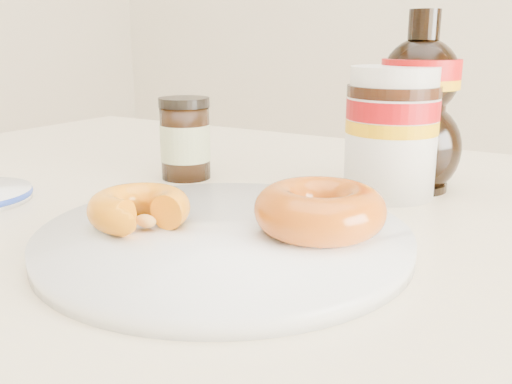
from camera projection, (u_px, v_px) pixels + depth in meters
The scene contains 7 objects.
dining_table at pixel (305, 310), 0.54m from camera, with size 1.40×0.90×0.75m.
plate at pixel (225, 237), 0.47m from camera, with size 0.30×0.30×0.02m.
donut_bitten at pixel (139, 208), 0.47m from camera, with size 0.08×0.08×0.03m, color orange.
donut_whole at pixel (320, 209), 0.45m from camera, with size 0.11×0.11×0.04m, color #AA440B.
nutella_jar at pixel (392, 127), 0.60m from camera, with size 0.10×0.10×0.14m.
syrup_bottle at pixel (419, 102), 0.62m from camera, with size 0.10×0.09×0.20m, color black, non-canonical shape.
dark_jar at pixel (185, 139), 0.69m from camera, with size 0.06×0.06×0.10m.
Camera 1 is at (0.21, -0.35, 0.92)m, focal length 40.00 mm.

